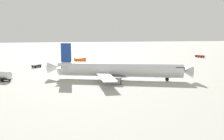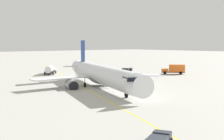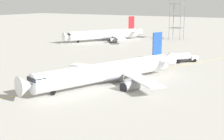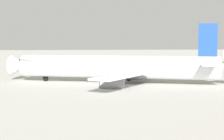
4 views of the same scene
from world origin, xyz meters
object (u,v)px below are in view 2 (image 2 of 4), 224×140
Objects in this scene: baggage_truck_truck at (127,69)px; baggage_truck_truck_extra at (159,140)px; catering_truck_truck at (175,69)px; fuel_tanker_truck at (50,69)px; airliner_main at (101,75)px.

baggage_truck_truck and baggage_truck_truck_extra have the same top height.
catering_truck_truck is at bearing 11.62° from baggage_truck_truck_extra.
fuel_tanker_truck is 2.16× the size of baggage_truck_truck.
catering_truck_truck is 1.79× the size of baggage_truck_truck_extra.
fuel_tanker_truck is at bearing -149.60° from baggage_truck_truck.
airliner_main is at bearing 33.89° from baggage_truck_truck_extra.
baggage_truck_truck_extra is at bearing -163.24° from fuel_tanker_truck.
catering_truck_truck reaches higher than baggage_truck_truck_extra.
catering_truck_truck is (37.28, 8.39, -1.11)m from airliner_main.
catering_truck_truck is at bearing 122.64° from airliner_main.
airliner_main is 10.87× the size of baggage_truck_truck.
airliner_main is 5.04× the size of fuel_tanker_truck.
airliner_main is 10.45× the size of baggage_truck_truck_extra.
baggage_truck_truck is 81.78m from baggage_truck_truck_extra.
baggage_truck_truck is (32.55, 25.93, -2.06)m from airliner_main.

